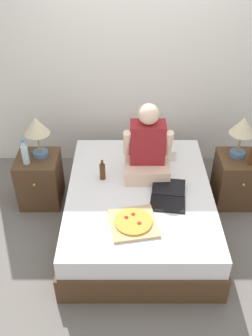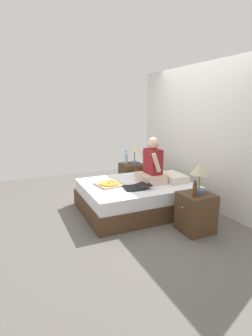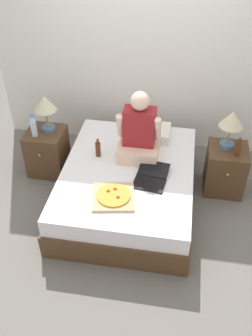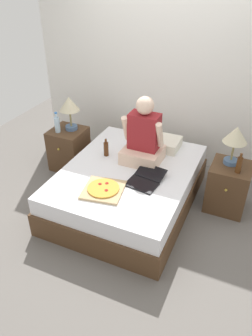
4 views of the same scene
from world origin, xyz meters
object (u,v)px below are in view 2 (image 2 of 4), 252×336
Objects in this scene: beer_bottle_on_bed at (136,172)px; beer_bottle at (195,190)px; laptop at (135,187)px; bed at (136,196)px; pizza_box at (109,184)px; nightstand_right at (196,213)px; person_seated at (152,166)px; nightstand_left at (131,177)px; lamp_on_left_nightstand at (135,149)px; lamp_on_right_nightstand at (200,170)px; water_bottle at (126,158)px.

beer_bottle is at bearing 5.38° from beer_bottle_on_bed.
bed is at bearing 150.17° from laptop.
nightstand_right is at bearing 37.84° from pizza_box.
pizza_box is at bearing -98.35° from bed.
person_seated is at bearing 78.61° from pizza_box.
lamp_on_left_nightstand is (0.04, 0.05, 0.61)m from nightstand_left.
person_seated is at bearing -176.69° from beer_bottle.
lamp_on_left_nightstand reaches higher than nightstand_right.
lamp_on_right_nightstand is at bearing 40.13° from pizza_box.
bed is 4.00× the size of pizza_box.
water_bottle is at bearing 143.68° from pizza_box.
water_bottle reaches higher than nightstand_left.
nightstand_left is 2.14m from nightstand_right.
lamp_on_right_nightstand is (2.19, 0.14, 0.22)m from water_bottle.
lamp_on_right_nightstand is 0.97× the size of pizza_box.
lamp_on_left_nightstand is 1.40m from pizza_box.
beer_bottle_on_bed reaches higher than nightstand_right.
beer_bottle_on_bed is at bearing -23.67° from lamp_on_left_nightstand.
nightstand_left is 0.80m from beer_bottle_on_bed.
laptop is at bearing -25.50° from lamp_on_left_nightstand.
water_bottle is 1.23m from person_seated.
pizza_box is at bearing -139.87° from lamp_on_right_nightstand.
lamp_on_left_nightstand is at bearing 178.64° from nightstand_right.
person_seated reaches higher than beer_bottle_on_bed.
water_bottle reaches higher than laptop.
beer_bottle is 0.51× the size of laptop.
beer_bottle is at bearing 27.88° from laptop.
lamp_on_left_nightstand is 2.05× the size of beer_bottle_on_bed.
laptop is at bearing -65.64° from person_seated.
water_bottle is 0.61× the size of laptop.
lamp_on_left_nightstand reaches higher than water_bottle.
person_seated is 0.79m from pizza_box.
pizza_box is at bearing -44.20° from lamp_on_left_nightstand.
water_bottle is at bearing 169.06° from beer_bottle_on_bed.
nightstand_right is at bearing 21.26° from bed.
beer_bottle is at bearing -3.95° from lamp_on_left_nightstand.
laptop is (1.33, -0.57, 0.22)m from nightstand_left.
water_bottle is at bearing -177.68° from nightstand_right.
lamp_on_right_nightstand is (2.07, 0.00, 0.00)m from lamp_on_left_nightstand.
bed is at bearing -106.78° from person_seated.
beer_bottle is 1.05× the size of beer_bottle_on_bed.
water_bottle is at bearing -130.60° from lamp_on_left_nightstand.
water_bottle is 2.29m from beer_bottle.
lamp_on_left_nightstand is at bearing 176.05° from beer_bottle.
beer_bottle is 0.50× the size of pizza_box.
beer_bottle_on_bed is at bearing 114.74° from pizza_box.
bed is at bearing -155.85° from lamp_on_right_nightstand.
beer_bottle_on_bed is (-1.51, -0.14, -0.09)m from beer_bottle.
bed is at bearing -24.36° from lamp_on_left_nightstand.
lamp_on_left_nightstand is (-1.03, 0.47, 0.66)m from bed.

